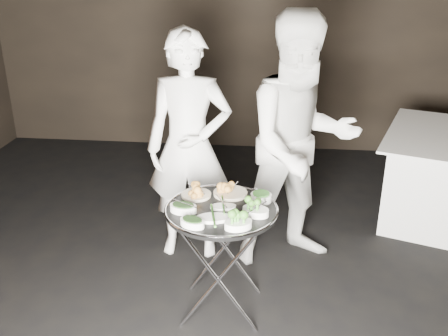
# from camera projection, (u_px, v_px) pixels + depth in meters

# --- Properties ---
(wall_back) EXTENTS (6.00, 0.05, 3.00)m
(wall_back) POSITION_uv_depth(u_px,v_px,m) (249.00, 21.00, 5.64)
(wall_back) COLOR black
(wall_back) RESTS_ON floor
(tray_stand) EXTENTS (0.50, 0.42, 0.73)m
(tray_stand) POSITION_uv_depth(u_px,v_px,m) (221.00, 256.00, 3.15)
(tray_stand) COLOR silver
(tray_stand) RESTS_ON floor
(serving_tray) EXTENTS (0.69, 0.69, 0.04)m
(serving_tray) POSITION_uv_depth(u_px,v_px,m) (221.00, 210.00, 3.03)
(serving_tray) COLOR black
(serving_tray) RESTS_ON tray_stand
(potato_plate_a) EXTENTS (0.19, 0.19, 0.07)m
(potato_plate_a) POSITION_uv_depth(u_px,v_px,m) (196.00, 192.00, 3.17)
(potato_plate_a) COLOR beige
(potato_plate_a) RESTS_ON serving_tray
(potato_plate_b) EXTENTS (0.22, 0.22, 0.08)m
(potato_plate_b) POSITION_uv_depth(u_px,v_px,m) (230.00, 190.00, 3.19)
(potato_plate_b) COLOR beige
(potato_plate_b) RESTS_ON serving_tray
(greens_bowl) EXTENTS (0.13, 0.13, 0.08)m
(greens_bowl) POSITION_uv_depth(u_px,v_px,m) (261.00, 196.00, 3.11)
(greens_bowl) COLOR silver
(greens_bowl) RESTS_ON serving_tray
(asparagus_plate_a) EXTENTS (0.17, 0.11, 0.03)m
(asparagus_plate_a) POSITION_uv_depth(u_px,v_px,m) (223.00, 206.00, 3.03)
(asparagus_plate_a) COLOR silver
(asparagus_plate_a) RESTS_ON serving_tray
(asparagus_plate_b) EXTENTS (0.22, 0.15, 0.04)m
(asparagus_plate_b) POSITION_uv_depth(u_px,v_px,m) (213.00, 217.00, 2.89)
(asparagus_plate_b) COLOR silver
(asparagus_plate_b) RESTS_ON serving_tray
(spinach_bowl_a) EXTENTS (0.18, 0.14, 0.07)m
(spinach_bowl_a) POSITION_uv_depth(u_px,v_px,m) (183.00, 207.00, 2.97)
(spinach_bowl_a) COLOR silver
(spinach_bowl_a) RESTS_ON serving_tray
(spinach_bowl_b) EXTENTS (0.18, 0.15, 0.06)m
(spinach_bowl_b) POSITION_uv_depth(u_px,v_px,m) (192.00, 222.00, 2.82)
(spinach_bowl_b) COLOR silver
(spinach_bowl_b) RESTS_ON serving_tray
(broccoli_bowl_a) EXTENTS (0.19, 0.16, 0.07)m
(broccoli_bowl_a) POSITION_uv_depth(u_px,v_px,m) (256.00, 210.00, 2.94)
(broccoli_bowl_a) COLOR silver
(broccoli_bowl_a) RESTS_ON serving_tray
(broccoli_bowl_b) EXTENTS (0.19, 0.17, 0.07)m
(broccoli_bowl_b) POSITION_uv_depth(u_px,v_px,m) (238.00, 223.00, 2.80)
(broccoli_bowl_b) COLOR silver
(broccoli_bowl_b) RESTS_ON serving_tray
(serving_utensils) EXTENTS (0.57, 0.43, 0.01)m
(serving_utensils) POSITION_uv_depth(u_px,v_px,m) (225.00, 197.00, 3.07)
(serving_utensils) COLOR silver
(serving_utensils) RESTS_ON serving_tray
(waiter_left) EXTENTS (0.65, 0.45, 1.73)m
(waiter_left) POSITION_uv_depth(u_px,v_px,m) (189.00, 148.00, 3.67)
(waiter_left) COLOR white
(waiter_left) RESTS_ON floor
(waiter_right) EXTENTS (1.10, 0.98, 1.85)m
(waiter_right) POSITION_uv_depth(u_px,v_px,m) (301.00, 144.00, 3.55)
(waiter_right) COLOR white
(waiter_right) RESTS_ON floor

